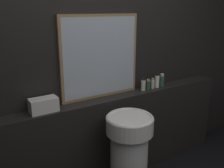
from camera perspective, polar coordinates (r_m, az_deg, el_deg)
name	(u,v)px	position (r m, az deg, el deg)	size (l,w,h in m)	color
wall_back	(107,61)	(2.44, -1.24, 5.32)	(8.00, 0.06, 2.50)	black
vanity_counter	(113,139)	(2.62, 0.30, -12.40)	(2.80, 0.19, 0.92)	black
pedestal_sink	(129,157)	(2.31, 3.89, -16.36)	(0.41, 0.41, 0.87)	silver
mirror	(101,57)	(2.34, -2.64, 6.18)	(0.81, 0.03, 0.78)	#937047
towel_stack	(44,105)	(2.14, -15.36, -4.65)	(0.23, 0.12, 0.12)	silver
shampoo_bottle	(143,85)	(2.62, 7.16, -0.13)	(0.05, 0.05, 0.14)	beige
conditioner_bottle	(148,85)	(2.66, 8.26, -0.15)	(0.05, 0.05, 0.11)	#2D4C3D
lotion_bottle	(153,84)	(2.70, 9.28, 0.10)	(0.04, 0.04, 0.11)	beige
body_wash_bottle	(157,81)	(2.74, 10.27, 0.73)	(0.05, 0.05, 0.16)	white
hand_soap_bottle	(162,81)	(2.79, 11.33, 0.78)	(0.05, 0.05, 0.14)	#2D4C3D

